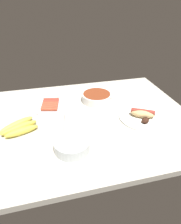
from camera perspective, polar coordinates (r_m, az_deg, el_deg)
The scene contains 6 objects.
ground_plane at distance 106.61cm, azimuth -1.93°, elevation -2.36°, with size 120.00×90.00×3.00cm, color beige.
plate_hotdog_assembled at distance 107.97cm, azimuth 15.13°, elevation -1.08°, with size 24.90×24.90×5.61cm.
bowl_coleslaw at distance 84.65cm, azimuth -5.51°, elevation -9.58°, with size 15.83×15.83×14.75cm.
plate_sausages at distance 117.25cm, azimuth -11.82°, elevation 1.87°, with size 21.24×21.24×3.09cm.
banana_bunch at distance 101.71cm, azimuth -20.45°, elevation -4.35°, with size 19.55×17.14×3.69cm.
bowl_chili at distance 120.87cm, azimuth 1.86°, elevation 4.51°, with size 18.80×18.80×5.10cm.
Camera 1 is at (17.36, 85.99, 59.09)cm, focal length 30.77 mm.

